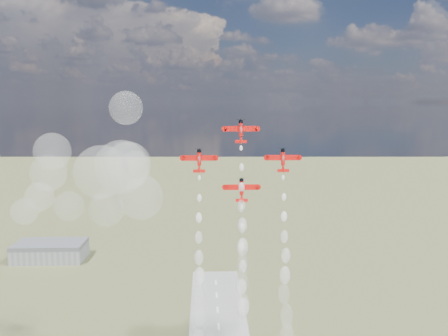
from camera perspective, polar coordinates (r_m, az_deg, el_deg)
name	(u,v)px	position (r m, az deg, el deg)	size (l,w,h in m)	color
hangar	(50,251)	(373.46, -20.18, -9.34)	(50.00, 28.00, 13.00)	gray
plane_lead	(241,131)	(165.94, 2.05, 4.49)	(11.60, 4.10, 8.19)	red
plane_left	(199,160)	(164.24, -3.01, 0.94)	(11.60, 4.10, 8.19)	red
plane_right	(283,160)	(166.47, 7.11, 0.99)	(11.60, 4.10, 8.19)	red
plane_slot	(242,189)	(164.11, 2.13, -2.59)	(11.60, 4.10, 8.19)	red
smoke_trail_lead	(242,273)	(165.78, 2.23, -12.46)	(5.14, 14.61, 55.83)	white
smoke_trail_left	(199,305)	(167.25, -3.02, -16.11)	(5.17, 14.33, 56.53)	white
smoke_trail_right	(286,303)	(169.42, 7.46, -15.78)	(5.35, 14.08, 56.07)	white
smoke_trail_slot	(244,335)	(169.91, 2.40, -19.39)	(5.38, 14.29, 55.58)	white
drifted_smoke_cloud	(104,175)	(191.67, -14.20, -0.77)	(59.59, 36.10, 55.25)	white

